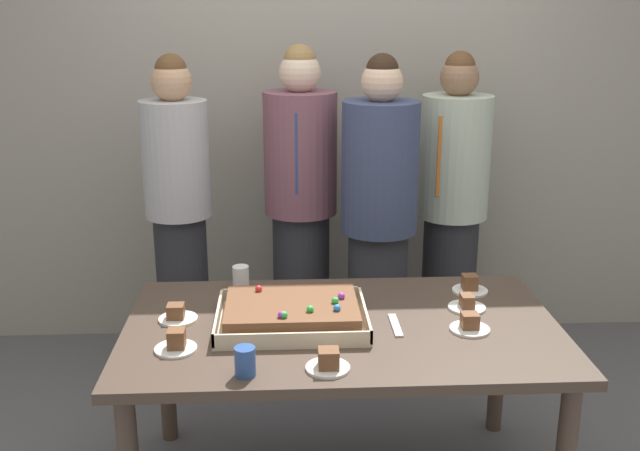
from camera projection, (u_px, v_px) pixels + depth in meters
interior_back_panel at (320, 78)px, 4.12m from camera, size 8.00×0.12×3.00m
party_table at (342, 344)px, 2.84m from camera, size 1.66×0.97×0.73m
sheet_cake at (292, 314)px, 2.81m from camera, size 0.57×0.44×0.11m
plated_slice_near_left at (467, 305)px, 2.95m from camera, size 0.15×0.15×0.06m
plated_slice_near_right at (470, 286)px, 3.13m from camera, size 0.15×0.15×0.07m
plated_slice_far_left at (328, 362)px, 2.46m from camera, size 0.15×0.15×0.07m
plated_slice_far_right at (470, 325)px, 2.76m from camera, size 0.15×0.15×0.07m
plated_slice_center_front at (177, 315)px, 2.85m from camera, size 0.15×0.15×0.06m
plated_slice_center_back at (176, 343)px, 2.60m from camera, size 0.15×0.15×0.08m
drink_cup_nearest at (241, 277)px, 3.16m from camera, size 0.07×0.07×0.10m
drink_cup_middle at (245, 362)px, 2.42m from camera, size 0.07×0.07×0.10m
cake_server_utensil at (395, 325)px, 2.80m from camera, size 0.03×0.20×0.01m
person_serving_front at (179, 218)px, 3.70m from camera, size 0.33×0.33×1.68m
person_green_shirt_behind at (301, 207)px, 3.86m from camera, size 0.38×0.38×1.71m
person_striped_tie_right at (452, 207)px, 3.95m from camera, size 0.37×0.37×1.67m
person_left_edge_reaching at (379, 223)px, 3.65m from camera, size 0.37×0.37×1.68m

